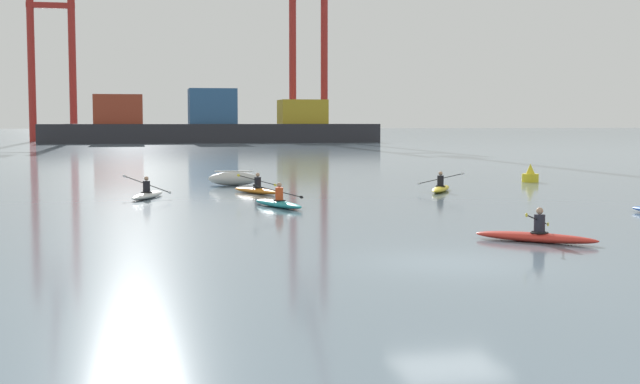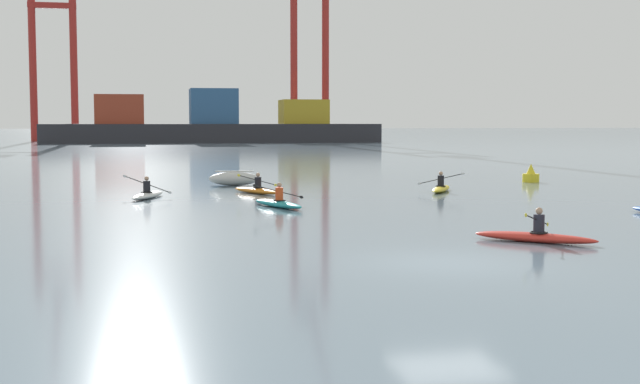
% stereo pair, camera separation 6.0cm
% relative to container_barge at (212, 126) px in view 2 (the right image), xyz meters
% --- Properties ---
extents(ground_plane, '(800.00, 800.00, 0.00)m').
position_rel_container_barge_xyz_m(ground_plane, '(-3.53, -116.50, -2.65)').
color(ground_plane, slate).
extents(container_barge, '(51.69, 8.69, 8.34)m').
position_rel_container_barge_xyz_m(container_barge, '(0.00, 0.00, 0.00)').
color(container_barge, '#28282D').
rests_on(container_barge, ground).
extents(gantry_crane_west, '(7.69, 15.90, 37.58)m').
position_rel_container_barge_xyz_m(gantry_crane_west, '(-24.87, 13.56, 15.15)').
color(gantry_crane_west, maroon).
rests_on(gantry_crane_west, ground).
extents(gantry_crane_west_mid, '(6.66, 21.20, 39.42)m').
position_rel_container_barge_xyz_m(gantry_crane_west_mid, '(17.34, 9.22, 16.96)').
color(gantry_crane_west_mid, maroon).
rests_on(gantry_crane_west_mid, ground).
extents(capsized_dinghy, '(2.70, 1.36, 0.76)m').
position_rel_container_barge_xyz_m(capsized_dinghy, '(-5.90, -91.12, -2.30)').
color(capsized_dinghy, beige).
rests_on(capsized_dinghy, ground).
extents(channel_buoy, '(0.90, 0.90, 1.00)m').
position_rel_container_barge_xyz_m(channel_buoy, '(10.10, -91.83, -2.29)').
color(channel_buoy, yellow).
rests_on(channel_buoy, ground).
extents(kayak_yellow, '(2.15, 3.27, 0.95)m').
position_rel_container_barge_xyz_m(kayak_yellow, '(3.20, -96.92, -2.48)').
color(kayak_yellow, yellow).
rests_on(kayak_yellow, ground).
extents(kayak_white, '(2.07, 3.40, 1.03)m').
position_rel_container_barge_xyz_m(kayak_white, '(-10.29, -97.85, -2.48)').
color(kayak_white, silver).
rests_on(kayak_white, ground).
extents(kayak_orange, '(2.13, 3.28, 0.95)m').
position_rel_container_barge_xyz_m(kayak_orange, '(-5.39, -96.27, -2.48)').
color(kayak_orange, orange).
rests_on(kayak_orange, ground).
extents(kayak_red, '(2.93, 2.72, 0.95)m').
position_rel_container_barge_xyz_m(kayak_red, '(-0.01, -113.64, -2.48)').
color(kayak_red, red).
rests_on(kayak_red, ground).
extents(kayak_teal, '(2.10, 3.39, 0.95)m').
position_rel_container_barge_xyz_m(kayak_teal, '(-5.41, -102.75, -2.48)').
color(kayak_teal, teal).
rests_on(kayak_teal, ground).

